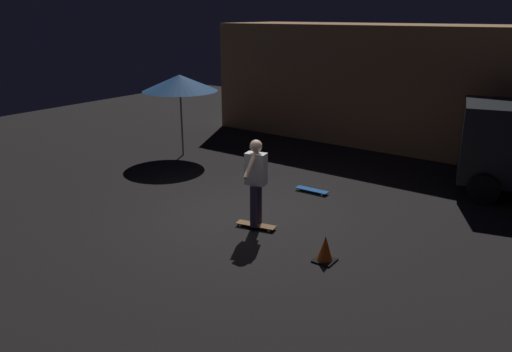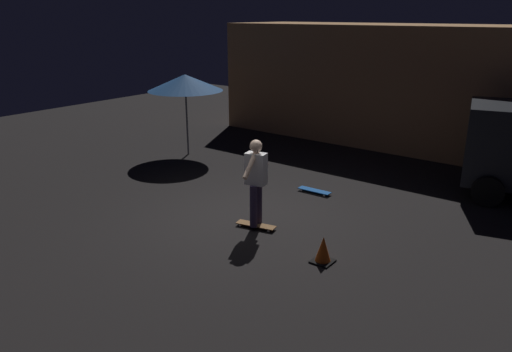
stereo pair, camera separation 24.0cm
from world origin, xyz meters
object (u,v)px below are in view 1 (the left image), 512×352
Objects in this scene: patio_umbrella at (180,83)px; skateboard_spare at (312,190)px; skateboard_ridden at (256,225)px; skater at (256,177)px; traffic_cone at (325,250)px.

skateboard_spare is at bearing -6.82° from patio_umbrella.
skateboard_ridden is 0.48× the size of skater.
skateboard_ridden is 1.75× the size of traffic_cone.
skateboard_ridden is (4.70, -2.89, -2.02)m from patio_umbrella.
patio_umbrella is 5.00× the size of traffic_cone.
skateboard_spare is (-0.10, 2.34, 0.00)m from skateboard_ridden.
traffic_cone is at bearing -13.48° from skater.
patio_umbrella is 2.86× the size of skateboard_ridden.
skateboard_spare is 1.71× the size of traffic_cone.
patio_umbrella is 5.61m from skater.
skateboard_spare is 0.47× the size of skater.
patio_umbrella is at bearing 148.45° from skateboard_ridden.
patio_umbrella is 5.87m from skateboard_ridden.
traffic_cone is at bearing -27.22° from patio_umbrella.
skater is at bearing 166.52° from traffic_cone.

